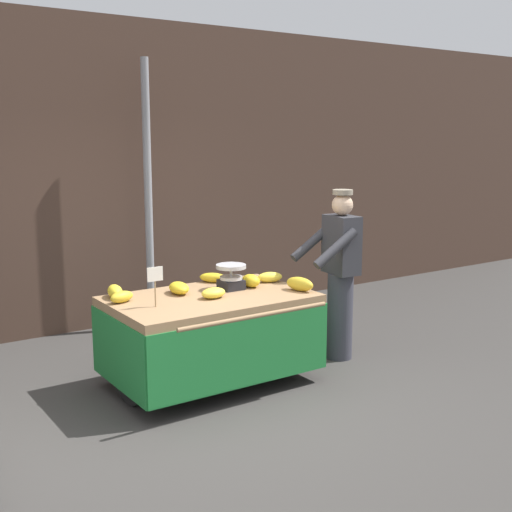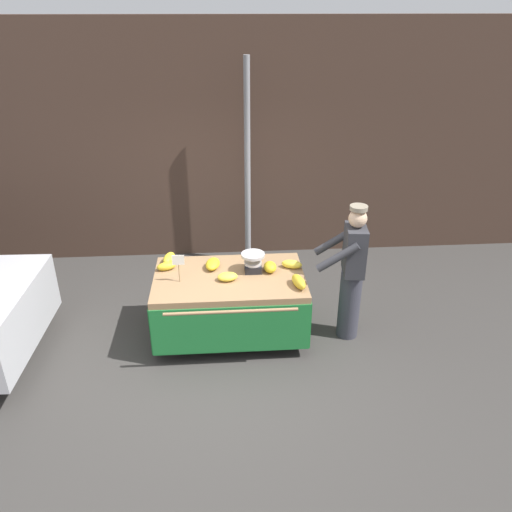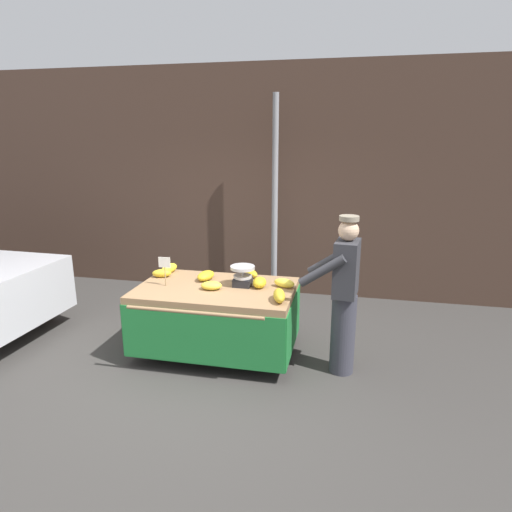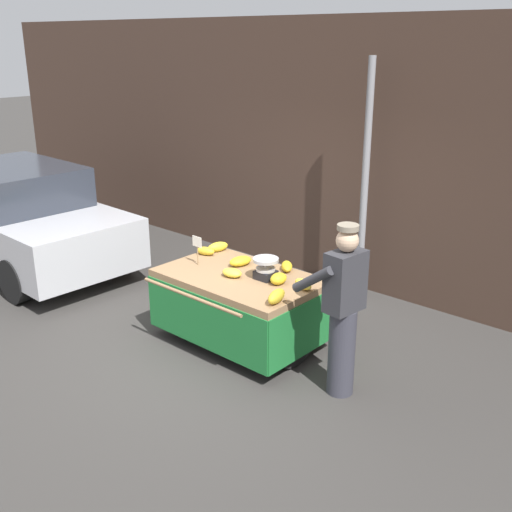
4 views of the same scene
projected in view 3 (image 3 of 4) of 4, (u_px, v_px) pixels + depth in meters
The scene contains 15 objects.
ground_plane at pixel (184, 374), 4.76m from camera, with size 60.00×60.00×0.00m, color #383533.
back_wall at pixel (247, 182), 7.09m from camera, with size 16.00×0.24×3.57m, color #473328.
street_pole at pixel (275, 202), 6.60m from camera, with size 0.09×0.09×3.09m, color gray.
banana_cart at pixel (216, 304), 5.07m from camera, with size 1.80×1.32×0.82m.
weighing_scale at pixel (243, 276), 5.03m from camera, with size 0.28×0.28×0.24m.
price_sign at pixel (165, 265), 4.99m from camera, with size 0.14×0.01×0.34m.
banana_bunch_0 at pixel (206, 276), 5.25m from camera, with size 0.17×0.28×0.11m, color gold.
banana_bunch_1 at pixel (260, 282), 4.97m from camera, with size 0.15×0.21×0.12m, color gold.
banana_bunch_2 at pixel (211, 285), 4.92m from camera, with size 0.16×0.23×0.09m, color yellow.
banana_bunch_3 at pixel (279, 295), 4.55m from camera, with size 0.12×0.29×0.13m, color gold.
banana_bunch_4 at pixel (250, 273), 5.37m from camera, with size 0.12×0.27×0.09m, color gold.
banana_bunch_5 at pixel (169, 268), 5.53m from camera, with size 0.12×0.28×0.12m, color yellow.
banana_bunch_6 at pixel (284, 283), 4.99m from camera, with size 0.12×0.25×0.10m, color yellow.
banana_bunch_7 at pixel (162, 273), 5.36m from camera, with size 0.11×0.23×0.10m, color gold.
vendor_person at pixel (344, 295), 4.60m from camera, with size 0.62×0.56×1.71m.
Camera 3 is at (1.67, -4.01, 2.46)m, focal length 30.94 mm.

